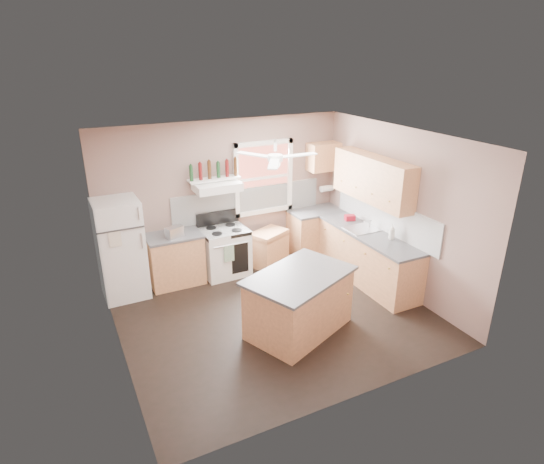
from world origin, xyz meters
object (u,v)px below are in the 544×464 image
island (299,304)px  toaster (174,232)px  stove (225,252)px  cart (269,248)px  refrigerator (121,249)px

island → toaster: bearing=96.9°
stove → toaster: bearing=-177.7°
toaster → stove: toaster is taller
toaster → cart: toaster is taller
stove → cart: stove is taller
toaster → refrigerator: bearing=153.7°
cart → island: (-0.57, -2.13, 0.10)m
cart → toaster: bearing=156.9°
stove → island: 2.16m
cart → island: 2.21m
refrigerator → stove: size_ratio=1.91×
toaster → stove: (0.89, 0.05, -0.56)m
cart → stove: bearing=155.0°
island → refrigerator: bearing=110.8°
toaster → cart: 1.88m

